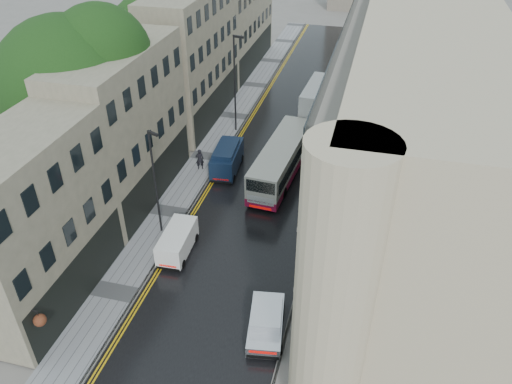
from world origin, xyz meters
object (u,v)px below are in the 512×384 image
at_px(cream_bus, 256,177).
at_px(lamp_post_near, 155,184).
at_px(navy_van, 212,167).
at_px(lamp_post_far, 235,85).
at_px(white_van, 159,254).
at_px(tree_far, 157,59).
at_px(white_lorry, 304,113).
at_px(tree_near, 75,110).
at_px(silver_hatchback, 248,341).
at_px(pedestrian, 200,159).

xyz_separation_m(cream_bus, lamp_post_near, (-5.12, -6.24, 2.48)).
xyz_separation_m(navy_van, lamp_post_far, (-0.57, 8.62, 3.35)).
distance_m(white_van, lamp_post_far, 19.31).
relative_size(tree_far, navy_van, 2.69).
xyz_separation_m(white_lorry, navy_van, (-5.67, -9.24, -1.12)).
height_order(tree_near, cream_bus, tree_near).
distance_m(white_lorry, lamp_post_near, 17.95).
bearing_deg(tree_far, cream_bus, -39.67).
bearing_deg(silver_hatchback, lamp_post_far, 99.06).
bearing_deg(pedestrian, white_van, 76.02).
height_order(white_lorry, silver_hatchback, white_lorry).
distance_m(pedestrian, lamp_post_far, 8.31).
distance_m(white_van, pedestrian, 11.57).
bearing_deg(tree_near, white_van, -36.74).
xyz_separation_m(navy_van, pedestrian, (-1.43, 1.15, -0.18)).
relative_size(cream_bus, lamp_post_far, 1.18).
height_order(white_lorry, lamp_post_near, lamp_post_near).
xyz_separation_m(white_lorry, pedestrian, (-7.11, -8.09, -1.30)).
distance_m(tree_near, lamp_post_near, 8.17).
bearing_deg(white_lorry, lamp_post_near, -109.56).
height_order(white_van, lamp_post_near, lamp_post_near).
bearing_deg(lamp_post_near, tree_far, 135.90).
bearing_deg(pedestrian, tree_near, 17.30).
xyz_separation_m(cream_bus, pedestrian, (-5.28, 2.13, -0.43)).
relative_size(white_lorry, navy_van, 1.89).
xyz_separation_m(tree_far, lamp_post_near, (6.67, -16.02, -2.30)).
bearing_deg(silver_hatchback, pedestrian, 108.64).
bearing_deg(tree_near, silver_hatchback, -36.06).
relative_size(tree_far, white_van, 3.27).
relative_size(white_van, lamp_post_far, 0.43).
relative_size(pedestrian, lamp_post_near, 0.24).
bearing_deg(navy_van, lamp_post_far, 89.64).
relative_size(white_van, lamp_post_near, 0.50).
distance_m(silver_hatchback, pedestrian, 18.61).
bearing_deg(pedestrian, white_lorry, -152.21).
relative_size(tree_far, pedestrian, 6.90).
height_order(tree_far, silver_hatchback, tree_far).
relative_size(tree_far, white_lorry, 1.42).
bearing_deg(pedestrian, lamp_post_far, -117.49).
relative_size(cream_bus, silver_hatchback, 2.60).
bearing_deg(tree_near, tree_far, 88.68).
distance_m(tree_near, lamp_post_far, 15.14).
xyz_separation_m(tree_near, silver_hatchback, (15.34, -11.17, -6.17)).
height_order(tree_near, tree_far, tree_near).
relative_size(cream_bus, pedestrian, 5.81).
bearing_deg(tree_far, tree_near, -91.32).
height_order(silver_hatchback, navy_van, navy_van).
bearing_deg(tree_far, white_van, -67.55).
distance_m(lamp_post_near, lamp_post_far, 15.88).
height_order(cream_bus, lamp_post_far, lamp_post_far).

